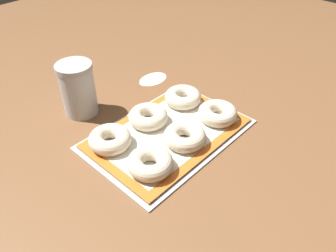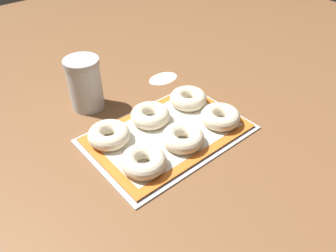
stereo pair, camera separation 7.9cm
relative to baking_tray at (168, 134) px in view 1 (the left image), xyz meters
name	(u,v)px [view 1 (the left image)]	position (x,y,z in m)	size (l,w,h in m)	color
ground_plane	(178,135)	(0.02, -0.02, 0.00)	(2.80, 2.80, 0.00)	brown
baking_tray	(168,134)	(0.00, 0.00, 0.00)	(0.43, 0.29, 0.01)	#B2B5BA
baking_mat	(168,132)	(0.00, 0.00, 0.01)	(0.41, 0.27, 0.00)	orange
bagel_front_left	(150,163)	(-0.13, -0.06, 0.03)	(0.11, 0.11, 0.04)	beige
bagel_front_center	(185,136)	(0.00, -0.06, 0.03)	(0.11, 0.11, 0.04)	beige
bagel_front_right	(218,113)	(0.14, -0.06, 0.03)	(0.11, 0.11, 0.04)	beige
bagel_back_left	(110,139)	(-0.14, 0.07, 0.03)	(0.11, 0.11, 0.04)	beige
bagel_back_center	(148,117)	(-0.01, 0.07, 0.03)	(0.11, 0.11, 0.04)	beige
bagel_back_right	(183,97)	(0.13, 0.06, 0.03)	(0.11, 0.11, 0.04)	beige
flour_canister	(78,89)	(-0.10, 0.26, 0.08)	(0.10, 0.10, 0.16)	silver
flour_patch_near	(153,79)	(0.18, 0.24, 0.00)	(0.11, 0.07, 0.00)	white
flour_patch_far	(147,81)	(0.16, 0.24, 0.00)	(0.06, 0.04, 0.00)	white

